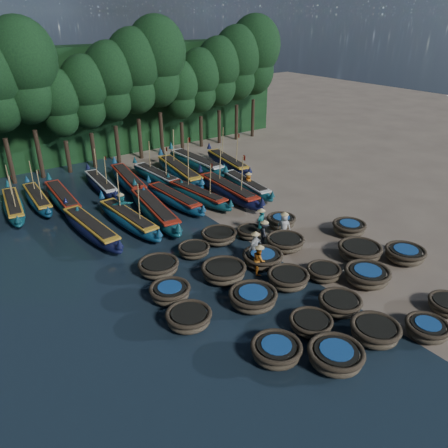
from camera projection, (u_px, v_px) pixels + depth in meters
ground at (257, 247)px, 26.18m from camera, size 120.00×120.00×0.00m
foliage_wall at (97, 102)px, 40.99m from camera, size 40.00×3.00×10.00m
coracle_1 at (336, 356)px, 17.22m from camera, size 2.51×2.51×0.82m
coracle_2 at (375, 331)px, 18.53m from camera, size 2.31×2.31×0.83m
coracle_3 at (427, 329)px, 18.77m from camera, size 2.28×2.28×0.73m
coracle_4 at (448, 305)px, 20.39m from camera, size 1.84×1.84×0.64m
coracle_5 at (276, 351)px, 17.54m from camera, size 2.48×2.48×0.77m
coracle_6 at (311, 323)px, 19.18m from camera, size 2.08×2.08×0.64m
coracle_7 at (340, 304)px, 20.35m from camera, size 2.46×2.46×0.75m
coracle_8 at (367, 275)px, 22.45m from camera, size 2.77×2.77×0.83m
coracle_9 at (405, 254)px, 24.47m from camera, size 2.50×2.50×0.79m
coracle_10 at (189, 318)px, 19.42m from camera, size 2.25×2.25×0.76m
coracle_11 at (253, 298)px, 20.75m from camera, size 2.47×2.47×0.79m
coracle_12 at (288, 279)px, 22.25m from camera, size 2.47×2.47×0.77m
coracle_13 at (324, 272)px, 22.88m from camera, size 1.83×1.83×0.68m
coracle_14 at (360, 251)px, 24.72m from camera, size 3.02×3.02×0.84m
coracle_15 at (170, 292)px, 21.17m from camera, size 2.04×2.04×0.78m
coracle_16 at (224, 272)px, 22.79m from camera, size 2.63×2.63×0.83m
coracle_17 at (263, 258)px, 24.06m from camera, size 2.48×2.48×0.78m
coracle_18 at (285, 242)px, 25.75m from camera, size 2.28×2.28×0.76m
coracle_19 at (349, 228)px, 27.39m from camera, size 2.19×2.19×0.82m
coracle_20 at (159, 267)px, 23.29m from camera, size 2.21×2.21×0.76m
coracle_21 at (194, 250)px, 25.08m from camera, size 1.87×1.87×0.63m
coracle_22 at (219, 236)px, 26.51m from camera, size 2.48×2.48×0.74m
coracle_23 at (250, 232)px, 27.08m from camera, size 1.73×1.73×0.64m
coracle_24 at (281, 221)px, 28.31m from camera, size 2.32×2.32×0.77m
long_boat_2 at (91, 228)px, 27.18m from camera, size 1.92×8.10×1.43m
long_boat_3 at (128, 219)px, 28.41m from camera, size 1.88×8.00×3.40m
long_boat_4 at (155, 210)px, 29.53m from camera, size 2.72×8.78×1.56m
long_boat_5 at (174, 198)px, 31.59m from camera, size 1.66×7.52×1.32m
long_boat_6 at (197, 195)px, 32.22m from camera, size 2.14×7.53×3.22m
long_boat_7 at (228, 190)px, 32.80m from camera, size 1.90×8.66×3.68m
long_boat_8 at (246, 185)px, 34.08m from camera, size 2.10×7.34×1.30m
long_boat_9 at (14, 206)px, 30.38m from camera, size 2.25×7.40×3.17m
long_boat_10 at (38, 199)px, 31.54m from camera, size 1.64×7.24×3.08m
long_boat_11 at (63, 198)px, 31.53m from camera, size 1.84×8.06×1.42m
long_boat_12 at (101, 184)px, 34.22m from camera, size 1.80×7.27×3.09m
long_boat_13 at (128, 180)px, 34.87m from camera, size 2.66×8.33×1.48m
long_boat_14 at (157, 176)px, 35.90m from camera, size 1.77×7.52×3.20m
long_boat_15 at (179, 171)px, 36.58m from camera, size 2.79×9.02×3.87m
long_boat_16 at (196, 163)px, 38.77m from camera, size 1.81×8.93×1.57m
long_boat_17 at (228, 163)px, 38.94m from camera, size 2.66×8.07×3.47m
fisherman_0 at (284, 226)px, 26.66m from camera, size 0.91×1.02×1.94m
fisherman_1 at (261, 222)px, 27.00m from camera, size 0.73×0.56×1.99m
fisherman_2 at (259, 259)px, 23.20m from camera, size 0.93×0.99×1.82m
fisherman_3 at (264, 232)px, 26.10m from camera, size 0.88×1.12×1.73m
fisherman_4 at (255, 246)px, 24.34m from camera, size 1.08×0.59×1.94m
fisherman_5 at (122, 206)px, 29.47m from camera, size 1.68×0.97×1.93m
fisherman_6 at (248, 182)px, 33.78m from camera, size 0.85×0.87×1.71m
tree_4 at (23, 70)px, 33.23m from camera, size 5.34×5.34×12.58m
tree_5 at (59, 103)px, 35.64m from camera, size 3.68×3.68×8.68m
tree_6 at (86, 92)px, 36.57m from camera, size 4.09×4.09×9.65m
tree_7 at (110, 81)px, 37.49m from camera, size 4.51×4.51×10.63m
tree_8 at (134, 71)px, 38.42m from camera, size 4.92×4.92×11.60m
tree_9 at (157, 61)px, 39.35m from camera, size 5.34×5.34×12.58m
tree_10 at (180, 89)px, 41.76m from camera, size 3.68×3.68×8.68m
tree_11 at (200, 80)px, 42.69m from camera, size 4.09×4.09×9.65m
tree_12 at (219, 71)px, 43.61m from camera, size 4.51×4.51×10.63m
tree_13 at (237, 62)px, 44.54m from camera, size 4.92×4.92×11.60m
tree_14 at (255, 54)px, 45.47m from camera, size 5.34×5.34×12.58m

